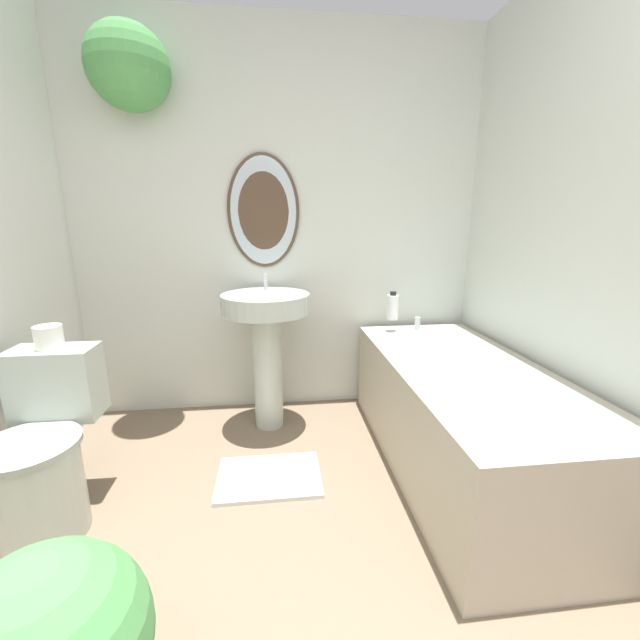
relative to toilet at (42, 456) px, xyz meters
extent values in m
cube|color=silver|center=(1.01, 1.05, 0.89)|extent=(2.64, 0.06, 2.40)
ellipsoid|color=#4C3828|center=(0.91, 1.00, 0.99)|extent=(0.44, 0.02, 0.69)
ellipsoid|color=silver|center=(0.91, 1.00, 0.99)|extent=(0.40, 0.01, 0.65)
cylinder|color=silver|center=(0.23, 0.89, 1.82)|extent=(0.19, 0.19, 0.11)
sphere|color=#4C934C|center=(0.23, 0.89, 1.72)|extent=(0.43, 0.43, 0.43)
cube|color=silver|center=(2.30, -0.16, 0.89)|extent=(0.06, 2.48, 2.40)
cylinder|color=#B2BCB2|center=(0.00, -0.08, -0.11)|extent=(0.35, 0.35, 0.39)
cylinder|color=#97A097|center=(0.00, -0.08, 0.09)|extent=(0.38, 0.38, 0.02)
cube|color=#B2BCB2|center=(0.00, 0.19, 0.24)|extent=(0.35, 0.19, 0.32)
cylinder|color=#B2BCB2|center=(0.91, 0.72, 0.05)|extent=(0.17, 0.17, 0.72)
cylinder|color=#B2BCB2|center=(0.91, 0.72, 0.47)|extent=(0.51, 0.51, 0.11)
cylinder|color=silver|center=(0.91, 0.86, 0.57)|extent=(0.02, 0.02, 0.10)
cube|color=#B2A893|center=(1.89, 0.18, -0.03)|extent=(0.72, 1.58, 0.55)
cube|color=#B2BCB2|center=(1.89, 0.18, 0.22)|extent=(0.62, 1.48, 0.04)
cylinder|color=silver|center=(1.89, 0.87, 0.28)|extent=(0.04, 0.04, 0.08)
cylinder|color=white|center=(1.71, 0.84, 0.40)|extent=(0.07, 0.07, 0.16)
cylinder|color=black|center=(1.71, 0.84, 0.49)|extent=(0.04, 0.04, 0.02)
cube|color=silver|center=(0.91, 0.17, -0.30)|extent=(0.51, 0.35, 0.02)
cylinder|color=white|center=(0.00, 0.19, 0.45)|extent=(0.11, 0.11, 0.10)
camera|label=1|loc=(0.96, -1.54, 0.93)|focal=22.00mm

